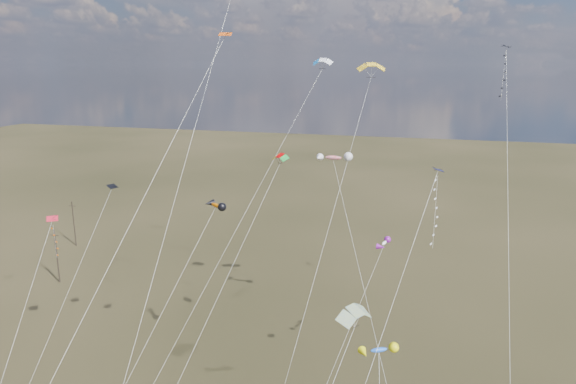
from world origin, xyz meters
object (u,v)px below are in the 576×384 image
(utility_pole_near, at_px, (57,256))
(diamond_black_high, at_px, (504,94))
(parafoil_yellow, at_px, (371,66))
(utility_pole_far, at_px, (74,223))

(utility_pole_near, height_order, diamond_black_high, diamond_black_high)
(utility_pole_near, distance_m, parafoil_yellow, 51.85)
(diamond_black_high, height_order, parafoil_yellow, diamond_black_high)
(utility_pole_far, bearing_deg, diamond_black_high, -13.52)
(utility_pole_near, height_order, parafoil_yellow, parafoil_yellow)
(utility_pole_near, relative_size, diamond_black_high, 0.24)
(diamond_black_high, distance_m, parafoil_yellow, 13.54)
(utility_pole_far, xyz_separation_m, parafoil_yellow, (52.39, -16.98, 26.63))
(utility_pole_near, distance_m, diamond_black_high, 62.36)
(utility_pole_near, xyz_separation_m, utility_pole_far, (-8.00, 14.00, 0.00))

